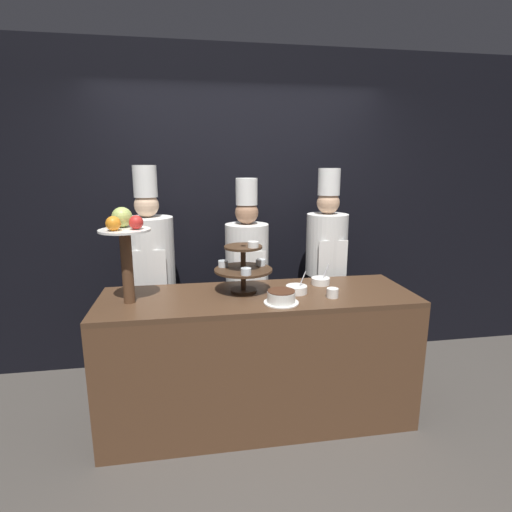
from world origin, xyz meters
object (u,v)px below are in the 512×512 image
Objects in this scene: tiered_stand at (244,266)px; serving_bowl_near at (297,289)px; cup_white at (332,293)px; chef_center_left at (247,272)px; chef_left at (151,272)px; cake_round at (281,297)px; chef_center_right at (326,262)px; fruit_pedestal at (125,237)px; serving_bowl_far at (321,281)px.

tiered_stand is 0.40m from serving_bowl_near.
chef_center_left is at bearing 121.92° from cup_white.
tiered_stand is at bearing -100.48° from chef_center_left.
tiered_stand is 0.24× the size of chef_center_left.
chef_left is (-0.69, 0.54, -0.15)m from tiered_stand.
chef_center_right reaches higher than cake_round.
chef_center_right is at bearing 54.52° from cake_round.
serving_bowl_near is at bearing -31.06° from chef_left.
fruit_pedestal reaches higher than cup_white.
fruit_pedestal is at bearing 179.91° from serving_bowl_near.
chef_left reaches higher than tiered_stand.
cake_round is 0.13× the size of chef_left.
chef_left is 1.01× the size of chef_center_right.
cake_round is 0.13× the size of chef_center_right.
chef_left is (-1.04, 0.63, 0.01)m from serving_bowl_near.
chef_center_right reaches higher than tiered_stand.
chef_center_left is at bearing 0.01° from chef_left.
fruit_pedestal is (-0.77, -0.09, 0.24)m from tiered_stand.
cake_round is 1.00m from chef_center_right.
tiered_stand is at bearing -37.93° from chef_left.
fruit_pedestal reaches higher than serving_bowl_near.
chef_center_left is 0.69m from chef_center_right.
cup_white is 0.79m from chef_center_right.
serving_bowl_near is 0.76m from chef_center_right.
fruit_pedestal is 1.42m from serving_bowl_far.
cup_white is 0.52× the size of serving_bowl_far.
serving_bowl_near is at bearing -0.09° from fruit_pedestal.
tiered_stand is 0.96m from chef_center_right.
chef_center_left is (0.79, 0.00, -0.03)m from chef_left.
cake_round is at bearing -136.93° from serving_bowl_far.
serving_bowl_far is at bearing 7.51° from tiered_stand.
serving_bowl_near is at bearing -67.64° from chef_center_left.
cake_round is 0.37m from cup_white.
tiered_stand is at bearing 165.28° from serving_bowl_near.
cup_white is at bearing -31.28° from serving_bowl_near.
serving_bowl_far is 0.09× the size of chef_center_left.
cake_round is 0.82m from chef_center_left.
tiered_stand reaches higher than serving_bowl_near.
serving_bowl_far is at bearing 43.07° from cake_round.
serving_bowl_near is (0.36, -0.09, -0.16)m from tiered_stand.
tiered_stand is 5.16× the size of cup_white.
chef_center_left reaches higher than tiered_stand.
tiered_stand reaches higher than cup_white.
cake_round is at bearing -82.50° from chef_center_left.
fruit_pedestal is 1.72m from chef_center_right.
chef_center_right reaches higher than serving_bowl_near.
cake_round is at bearing -10.91° from fruit_pedestal.
fruit_pedestal is 0.75m from chef_left.
tiered_stand is 0.62m from serving_bowl_far.
cake_round is 1.21m from chef_left.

